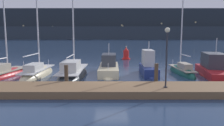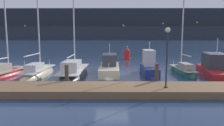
{
  "view_description": "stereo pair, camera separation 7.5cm",
  "coord_description": "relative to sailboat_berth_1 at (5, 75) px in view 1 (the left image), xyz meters",
  "views": [
    {
      "loc": [
        0.05,
        -15.96,
        3.83
      ],
      "look_at": [
        0.0,
        3.08,
        1.2
      ],
      "focal_mm": 35.0,
      "sensor_mm": 36.0,
      "label": 1
    },
    {
      "loc": [
        0.13,
        -15.96,
        3.83
      ],
      "look_at": [
        0.0,
        3.08,
        1.2
      ],
      "focal_mm": 35.0,
      "sensor_mm": 36.0,
      "label": 2
    }
  ],
  "objects": [
    {
      "name": "channel_buoy",
      "position": [
        11.64,
        12.79,
        0.6
      ],
      "size": [
        1.22,
        1.22,
        1.95
      ],
      "color": "red",
      "rests_on": "ground"
    },
    {
      "name": "hillside_backdrop",
      "position": [
        10.07,
        122.38,
        8.45
      ],
      "size": [
        240.0,
        23.0,
        18.62
      ],
      "color": "#232B33",
      "rests_on": "ground"
    },
    {
      "name": "sailboat_berth_6",
      "position": [
        16.23,
        1.49,
        -0.03
      ],
      "size": [
        1.6,
        5.77,
        7.84
      ],
      "color": "#195647",
      "rests_on": "ground"
    },
    {
      "name": "sailboat_berth_2",
      "position": [
        2.91,
        0.18,
        -0.03
      ],
      "size": [
        1.96,
        6.55,
        9.27
      ],
      "color": "beige",
      "rests_on": "ground"
    },
    {
      "name": "sailboat_berth_1",
      "position": [
        0.0,
        0.0,
        0.0
      ],
      "size": [
        3.08,
        6.66,
        10.32
      ],
      "color": "red",
      "rests_on": "ground"
    },
    {
      "name": "ground_plane",
      "position": [
        9.52,
        -3.0,
        -0.13
      ],
      "size": [
        400.0,
        400.0,
        0.0
      ],
      "primitive_type": "plane",
      "color": "navy"
    },
    {
      "name": "motorboat_berth_5",
      "position": [
        12.94,
        0.94,
        0.27
      ],
      "size": [
        1.49,
        4.77,
        3.7
      ],
      "color": "navy",
      "rests_on": "ground"
    },
    {
      "name": "motorboat_berth_4",
      "position": [
        9.27,
        1.5,
        0.22
      ],
      "size": [
        1.96,
        6.18,
        3.31
      ],
      "color": "beige",
      "rests_on": "ground"
    },
    {
      "name": "dock_lamppost",
      "position": [
        12.92,
        -5.67,
        2.83
      ],
      "size": [
        0.32,
        0.32,
        3.71
      ],
      "color": "#2D2D33",
      "rests_on": "dock"
    },
    {
      "name": "dock",
      "position": [
        9.52,
        -5.31,
        0.1
      ],
      "size": [
        28.44,
        2.8,
        0.45
      ],
      "primitive_type": "cube",
      "color": "brown",
      "rests_on": "ground"
    },
    {
      "name": "motorboat_berth_7",
      "position": [
        18.88,
        0.49,
        0.23
      ],
      "size": [
        3.54,
        7.15,
        3.9
      ],
      "color": "red",
      "rests_on": "ground"
    },
    {
      "name": "mooring_pile_2",
      "position": [
        12.73,
        -3.66,
        0.71
      ],
      "size": [
        0.28,
        0.28,
        1.68
      ],
      "primitive_type": "cylinder",
      "color": "#4C3D2D",
      "rests_on": "ground"
    },
    {
      "name": "sailboat_berth_3",
      "position": [
        6.05,
        0.37,
        0.03
      ],
      "size": [
        2.33,
        7.76,
        11.73
      ],
      "color": "#2D3338",
      "rests_on": "ground"
    },
    {
      "name": "mooring_pile_1",
      "position": [
        6.31,
        -3.66,
        0.66
      ],
      "size": [
        0.28,
        0.28,
        1.58
      ],
      "primitive_type": "cylinder",
      "color": "#4C3D2D",
      "rests_on": "ground"
    }
  ]
}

